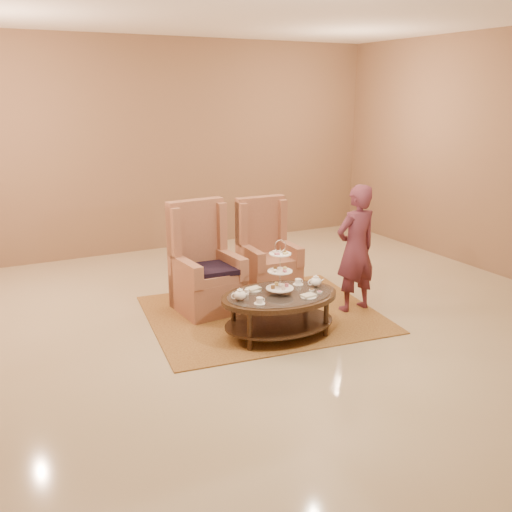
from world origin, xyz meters
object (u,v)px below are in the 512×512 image
armchair_left (204,274)px  armchair_right (266,261)px  person (356,249)px  tea_table (280,302)px

armchair_left → armchair_right: (1.00, 0.25, -0.03)m
armchair_left → armchair_right: 1.04m
armchair_right → person: person is taller
armchair_left → person: person is taller
person → armchair_right: bearing=-65.3°
tea_table → armchair_left: bearing=114.5°
armchair_right → armchair_left: bearing=-164.3°
tea_table → armchair_left: size_ratio=1.02×
armchair_left → armchair_right: bearing=9.4°
tea_table → person: person is taller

